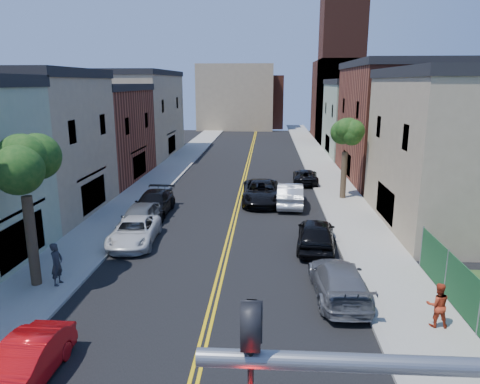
% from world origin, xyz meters
% --- Properties ---
extents(sidewalk_left, '(3.20, 100.00, 0.15)m').
position_xyz_m(sidewalk_left, '(-7.90, 40.00, 0.07)').
color(sidewalk_left, gray).
rests_on(sidewalk_left, ground).
extents(sidewalk_right, '(3.20, 100.00, 0.15)m').
position_xyz_m(sidewalk_right, '(7.90, 40.00, 0.07)').
color(sidewalk_right, gray).
rests_on(sidewalk_right, ground).
extents(curb_left, '(0.30, 100.00, 0.15)m').
position_xyz_m(curb_left, '(-6.15, 40.00, 0.07)').
color(curb_left, gray).
rests_on(curb_left, ground).
extents(curb_right, '(0.30, 100.00, 0.15)m').
position_xyz_m(curb_right, '(6.15, 40.00, 0.07)').
color(curb_right, gray).
rests_on(curb_right, ground).
extents(bldg_left_tan_near, '(9.00, 10.00, 9.00)m').
position_xyz_m(bldg_left_tan_near, '(-14.00, 25.00, 4.50)').
color(bldg_left_tan_near, '#998466').
rests_on(bldg_left_tan_near, ground).
extents(bldg_left_brick, '(9.00, 12.00, 8.00)m').
position_xyz_m(bldg_left_brick, '(-14.00, 36.00, 4.00)').
color(bldg_left_brick, brown).
rests_on(bldg_left_brick, ground).
extents(bldg_left_tan_far, '(9.00, 16.00, 9.50)m').
position_xyz_m(bldg_left_tan_far, '(-14.00, 50.00, 4.75)').
color(bldg_left_tan_far, '#998466').
rests_on(bldg_left_tan_far, ground).
extents(bldg_right_tan, '(9.00, 12.00, 9.00)m').
position_xyz_m(bldg_right_tan, '(14.00, 24.00, 4.50)').
color(bldg_right_tan, '#998466').
rests_on(bldg_right_tan, ground).
extents(bldg_right_brick, '(9.00, 14.00, 10.00)m').
position_xyz_m(bldg_right_brick, '(14.00, 38.00, 5.00)').
color(bldg_right_brick, brown).
rests_on(bldg_right_brick, ground).
extents(bldg_right_palegrn, '(9.00, 12.00, 8.50)m').
position_xyz_m(bldg_right_palegrn, '(14.00, 52.00, 4.25)').
color(bldg_right_palegrn, gray).
rests_on(bldg_right_palegrn, ground).
extents(church, '(16.20, 14.20, 22.60)m').
position_xyz_m(church, '(16.33, 67.07, 7.24)').
color(church, '#4C2319').
rests_on(church, ground).
extents(backdrop_left, '(14.00, 8.00, 12.00)m').
position_xyz_m(backdrop_left, '(-4.00, 82.00, 6.00)').
color(backdrop_left, '#998466').
rests_on(backdrop_left, ground).
extents(backdrop_center, '(10.00, 8.00, 10.00)m').
position_xyz_m(backdrop_center, '(0.00, 86.00, 5.00)').
color(backdrop_center, brown).
rests_on(backdrop_center, ground).
extents(tree_left_mid, '(5.20, 5.20, 9.29)m').
position_xyz_m(tree_left_mid, '(-7.88, 14.01, 6.58)').
color(tree_left_mid, '#34241A').
rests_on(tree_left_mid, sidewalk_left).
extents(tree_right_far, '(4.40, 4.40, 8.03)m').
position_xyz_m(tree_right_far, '(7.92, 30.01, 5.76)').
color(tree_right_far, '#34241A').
rests_on(tree_right_far, sidewalk_right).
extents(red_sedan, '(1.44, 4.07, 1.34)m').
position_xyz_m(red_sedan, '(-4.94, 7.71, 0.67)').
color(red_sedan, red).
rests_on(red_sedan, ground).
extents(white_pickup, '(2.63, 5.14, 1.39)m').
position_xyz_m(white_pickup, '(-5.17, 19.57, 0.69)').
color(white_pickup, silver).
rests_on(white_pickup, ground).
extents(grey_car_left, '(1.95, 4.79, 1.63)m').
position_xyz_m(grey_car_left, '(-5.50, 21.78, 0.81)').
color(grey_car_left, '#525559').
rests_on(grey_car_left, ground).
extents(black_car_left, '(2.20, 5.39, 1.56)m').
position_xyz_m(black_car_left, '(-5.50, 25.08, 0.78)').
color(black_car_left, black).
rests_on(black_car_left, ground).
extents(grey_car_right, '(2.27, 5.21, 1.49)m').
position_xyz_m(grey_car_right, '(5.14, 13.84, 0.75)').
color(grey_car_right, '#58595F').
rests_on(grey_car_right, ground).
extents(black_car_right, '(2.47, 5.06, 1.66)m').
position_xyz_m(black_car_right, '(4.78, 19.45, 0.83)').
color(black_car_right, black).
rests_on(black_car_right, ground).
extents(silver_car_right, '(2.04, 5.23, 1.70)m').
position_xyz_m(silver_car_right, '(3.80, 27.96, 0.85)').
color(silver_car_right, '#B2B5BA').
rests_on(silver_car_right, ground).
extents(dark_car_right_far, '(2.32, 4.68, 1.27)m').
position_xyz_m(dark_car_right_far, '(5.50, 35.38, 0.64)').
color(dark_car_right_far, black).
rests_on(dark_car_right_far, ground).
extents(black_suv_lane, '(2.89, 6.01, 1.65)m').
position_xyz_m(black_suv_lane, '(1.70, 28.65, 0.83)').
color(black_suv_lane, black).
rests_on(black_suv_lane, ground).
extents(pedestrian_left, '(0.50, 0.72, 1.89)m').
position_xyz_m(pedestrian_left, '(-6.92, 14.03, 1.09)').
color(pedestrian_left, '#24252B').
rests_on(pedestrian_left, sidewalk_left).
extents(pedestrian_right, '(0.84, 0.68, 1.66)m').
position_xyz_m(pedestrian_right, '(8.28, 11.53, 0.98)').
color(pedestrian_right, '#AD331A').
rests_on(pedestrian_right, sidewalk_right).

